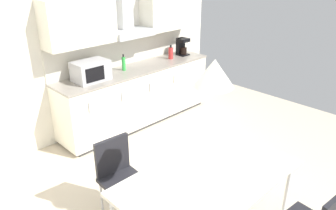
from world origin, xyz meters
TOP-DOWN VIEW (x-y plane):
  - wall_back at (0.00, 2.45)m, footprint 5.79×0.10m
  - kitchen_counter at (1.00, 2.10)m, footprint 2.72×0.63m
  - backsplash_tile at (1.00, 2.39)m, footprint 2.70×0.02m
  - upper_wall_cabinets at (1.00, 2.24)m, footprint 2.70×0.40m
  - microwave at (0.18, 2.10)m, footprint 0.48×0.35m
  - coffee_maker at (2.07, 2.12)m, footprint 0.18×0.19m
  - bottle_red at (1.75, 2.09)m, footprint 0.08×0.08m
  - bottle_green at (0.79, 2.14)m, footprint 0.06×0.06m
  - dining_table at (-0.17, -0.30)m, footprint 1.63×0.96m
  - chair_far_left at (-0.53, 0.56)m, footprint 0.43×0.43m
  - pendant_lamp at (-0.17, -0.30)m, footprint 0.32×0.32m

SIDE VIEW (x-z plane):
  - kitchen_counter at x=1.00m, z-range 0.00..0.94m
  - chair_far_left at x=-0.53m, z-range 0.10..0.97m
  - dining_table at x=-0.17m, z-range 0.33..1.07m
  - bottle_red at x=1.75m, z-range 0.92..1.15m
  - bottle_green at x=0.79m, z-range 0.92..1.17m
  - microwave at x=0.18m, z-range 0.94..1.22m
  - coffee_maker at x=2.07m, z-range 0.94..1.24m
  - backsplash_tile at x=1.00m, z-range 0.94..1.39m
  - wall_back at x=0.00m, z-range 0.00..2.51m
  - pendant_lamp at x=-0.17m, z-range 1.59..1.81m
  - upper_wall_cabinets at x=1.00m, z-range 1.40..2.04m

